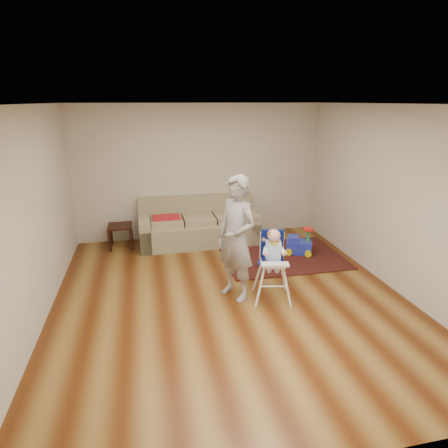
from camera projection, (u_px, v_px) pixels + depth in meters
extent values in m
plane|color=#4D230A|center=(230.00, 297.00, 5.49)|extent=(5.50, 5.50, 0.00)
cube|color=beige|center=(200.00, 172.00, 7.61)|extent=(5.00, 0.04, 2.70)
cube|color=beige|center=(31.00, 220.00, 4.56)|extent=(0.04, 5.50, 2.70)
cube|color=beige|center=(394.00, 199.00, 5.57)|extent=(0.04, 5.50, 2.70)
cube|color=white|center=(231.00, 104.00, 4.64)|extent=(5.00, 5.50, 0.04)
cube|color=#B21D26|center=(166.00, 217.00, 7.24)|extent=(0.53, 0.34, 0.04)
cube|color=#311911|center=(282.00, 256.00, 6.90)|extent=(2.15, 1.62, 0.02)
sphere|color=#2333BF|center=(261.00, 263.00, 6.42)|extent=(0.14, 0.14, 0.14)
cylinder|color=#2333BF|center=(272.00, 240.00, 5.07)|extent=(0.04, 0.12, 0.01)
imported|color=gray|center=(236.00, 239.00, 5.24)|extent=(0.71, 0.78, 1.80)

